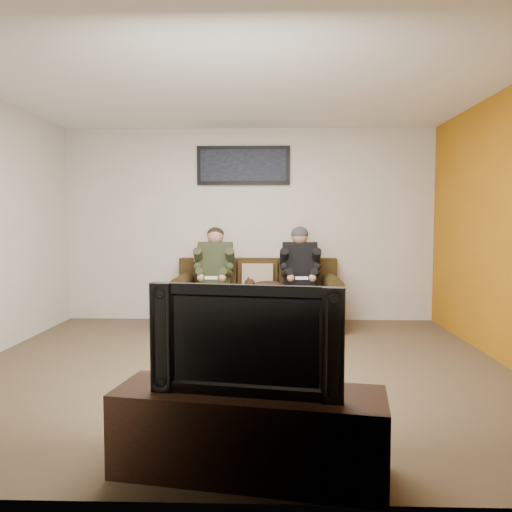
{
  "coord_description": "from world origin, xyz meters",
  "views": [
    {
      "loc": [
        0.29,
        -4.55,
        1.35
      ],
      "look_at": [
        0.12,
        1.2,
        0.95
      ],
      "focal_mm": 35.0,
      "sensor_mm": 36.0,
      "label": 1
    }
  ],
  "objects_px": {
    "person_right": "(300,272)",
    "framed_poster": "(243,165)",
    "tv_stand": "(249,432)",
    "sofa": "(257,301)",
    "cat": "(266,288)",
    "person_left": "(214,272)",
    "television": "(249,337)"
  },
  "relations": [
    {
      "from": "person_left",
      "to": "tv_stand",
      "type": "distance_m",
      "value": 3.68
    },
    {
      "from": "person_right",
      "to": "tv_stand",
      "type": "relative_size",
      "value": 0.89
    },
    {
      "from": "cat",
      "to": "tv_stand",
      "type": "distance_m",
      "value": 3.61
    },
    {
      "from": "sofa",
      "to": "person_right",
      "type": "bearing_deg",
      "value": -17.95
    },
    {
      "from": "tv_stand",
      "to": "television",
      "type": "xyz_separation_m",
      "value": [
        -0.0,
        0.0,
        0.52
      ]
    },
    {
      "from": "person_right",
      "to": "cat",
      "type": "relative_size",
      "value": 1.95
    },
    {
      "from": "framed_poster",
      "to": "tv_stand",
      "type": "xyz_separation_m",
      "value": [
        0.25,
        -4.17,
        -1.87
      ]
    },
    {
      "from": "person_right",
      "to": "cat",
      "type": "bearing_deg",
      "value": -179.47
    },
    {
      "from": "sofa",
      "to": "person_left",
      "type": "relative_size",
      "value": 1.64
    },
    {
      "from": "tv_stand",
      "to": "television",
      "type": "distance_m",
      "value": 0.52
    },
    {
      "from": "framed_poster",
      "to": "tv_stand",
      "type": "height_order",
      "value": "framed_poster"
    },
    {
      "from": "framed_poster",
      "to": "person_left",
      "type": "bearing_deg",
      "value": -120.89
    },
    {
      "from": "person_left",
      "to": "cat",
      "type": "height_order",
      "value": "person_left"
    },
    {
      "from": "person_right",
      "to": "television",
      "type": "xyz_separation_m",
      "value": [
        -0.48,
        -3.6,
        0.03
      ]
    },
    {
      "from": "framed_poster",
      "to": "person_right",
      "type": "bearing_deg",
      "value": -37.44
    },
    {
      "from": "framed_poster",
      "to": "tv_stand",
      "type": "relative_size",
      "value": 0.87
    },
    {
      "from": "person_left",
      "to": "framed_poster",
      "type": "bearing_deg",
      "value": 59.11
    },
    {
      "from": "person_right",
      "to": "framed_poster",
      "type": "distance_m",
      "value": 1.67
    },
    {
      "from": "sofa",
      "to": "framed_poster",
      "type": "distance_m",
      "value": 1.83
    },
    {
      "from": "person_left",
      "to": "framed_poster",
      "type": "distance_m",
      "value": 1.54
    },
    {
      "from": "tv_stand",
      "to": "cat",
      "type": "bearing_deg",
      "value": 98.64
    },
    {
      "from": "sofa",
      "to": "tv_stand",
      "type": "relative_size",
      "value": 1.46
    },
    {
      "from": "person_left",
      "to": "television",
      "type": "distance_m",
      "value": 3.65
    },
    {
      "from": "cat",
      "to": "tv_stand",
      "type": "xyz_separation_m",
      "value": [
        -0.06,
        -3.6,
        -0.29
      ]
    },
    {
      "from": "cat",
      "to": "framed_poster",
      "type": "distance_m",
      "value": 1.71
    },
    {
      "from": "person_left",
      "to": "framed_poster",
      "type": "height_order",
      "value": "framed_poster"
    },
    {
      "from": "person_right",
      "to": "tv_stand",
      "type": "bearing_deg",
      "value": -97.66
    },
    {
      "from": "sofa",
      "to": "tv_stand",
      "type": "height_order",
      "value": "sofa"
    },
    {
      "from": "cat",
      "to": "framed_poster",
      "type": "xyz_separation_m",
      "value": [
        -0.31,
        0.57,
        1.58
      ]
    },
    {
      "from": "framed_poster",
      "to": "cat",
      "type": "bearing_deg",
      "value": -61.45
    },
    {
      "from": "person_right",
      "to": "person_left",
      "type": "bearing_deg",
      "value": -179.98
    },
    {
      "from": "framed_poster",
      "to": "television",
      "type": "xyz_separation_m",
      "value": [
        0.25,
        -4.17,
        -1.36
      ]
    }
  ]
}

